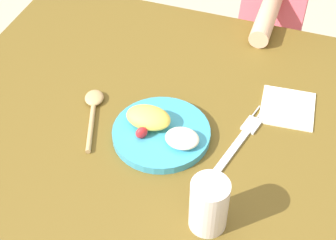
{
  "coord_description": "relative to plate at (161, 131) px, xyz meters",
  "views": [
    {
      "loc": [
        0.25,
        -0.71,
        1.46
      ],
      "look_at": [
        0.0,
        -0.0,
        0.7
      ],
      "focal_mm": 54.96,
      "sensor_mm": 36.0,
      "label": 1
    }
  ],
  "objects": [
    {
      "name": "dining_table",
      "position": [
        -0.0,
        0.03,
        -0.1
      ],
      "size": [
        1.02,
        0.87,
        0.68
      ],
      "color": "brown",
      "rests_on": "ground_plane"
    },
    {
      "name": "plate",
      "position": [
        0.0,
        0.0,
        0.0
      ],
      "size": [
        0.2,
        0.2,
        0.06
      ],
      "color": "teal",
      "rests_on": "dining_table"
    },
    {
      "name": "fork",
      "position": [
        0.16,
        0.04,
        -0.01
      ],
      "size": [
        0.07,
        0.22,
        0.01
      ],
      "rotation": [
        0.0,
        0.0,
        1.32
      ],
      "color": "silver",
      "rests_on": "dining_table"
    },
    {
      "name": "spoon",
      "position": [
        -0.17,
        0.03,
        -0.01
      ],
      "size": [
        0.09,
        0.18,
        0.02
      ],
      "rotation": [
        0.0,
        0.0,
        1.92
      ],
      "color": "tan",
      "rests_on": "dining_table"
    },
    {
      "name": "drinking_cup",
      "position": [
        0.15,
        -0.17,
        0.04
      ],
      "size": [
        0.07,
        0.07,
        0.11
      ],
      "primitive_type": "cylinder",
      "color": "silver",
      "rests_on": "dining_table"
    },
    {
      "name": "person",
      "position": [
        0.12,
        0.61,
        -0.1
      ],
      "size": [
        0.19,
        0.37,
        0.99
      ],
      "rotation": [
        0.0,
        0.0,
        3.14
      ],
      "color": "#4D5071",
      "rests_on": "ground_plane"
    },
    {
      "name": "napkin",
      "position": [
        0.23,
        0.17,
        -0.02
      ],
      "size": [
        0.12,
        0.13,
        0.0
      ],
      "primitive_type": "cube",
      "rotation": [
        0.0,
        0.0,
        0.08
      ],
      "color": "white",
      "rests_on": "dining_table"
    }
  ]
}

